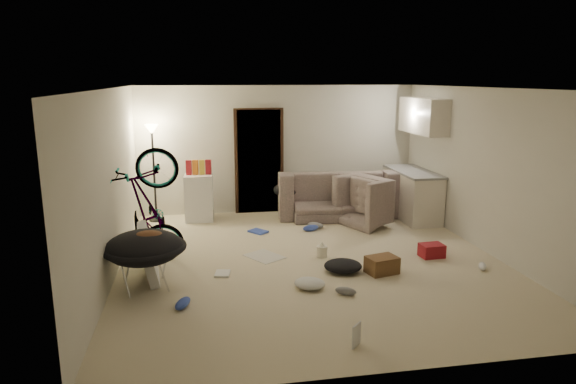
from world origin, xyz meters
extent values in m
cube|color=beige|center=(0.00, 0.00, -0.01)|extent=(5.50, 6.00, 0.02)
cube|color=white|center=(0.00, 0.00, 2.51)|extent=(5.50, 6.00, 0.02)
cube|color=beige|center=(0.00, 3.01, 1.25)|extent=(5.50, 0.02, 2.50)
cube|color=beige|center=(0.00, -3.01, 1.25)|extent=(5.50, 0.02, 2.50)
cube|color=beige|center=(-2.76, 0.00, 1.25)|extent=(0.02, 6.00, 2.50)
cube|color=beige|center=(2.76, 0.00, 1.25)|extent=(0.02, 6.00, 2.50)
cube|color=black|center=(-0.40, 2.97, 1.02)|extent=(0.85, 0.10, 2.04)
cube|color=#321D11|center=(-0.40, 2.94, 1.02)|extent=(0.97, 0.04, 2.10)
cylinder|color=black|center=(-2.40, 2.65, 0.01)|extent=(0.28, 0.28, 0.03)
cylinder|color=black|center=(-2.40, 2.65, 0.85)|extent=(0.04, 0.04, 1.70)
cone|color=#FFE0A5|center=(-2.40, 2.65, 1.72)|extent=(0.24, 0.24, 0.18)
cube|color=silver|center=(2.43, 2.00, 0.44)|extent=(0.60, 1.50, 0.88)
cube|color=gray|center=(2.43, 2.00, 0.90)|extent=(0.64, 1.54, 0.04)
cube|color=silver|center=(2.56, 2.00, 1.95)|extent=(0.38, 1.40, 0.65)
imported|color=#363D35|center=(1.04, 2.45, 0.33)|extent=(2.33, 1.05, 0.66)
imported|color=#363D35|center=(1.63, 1.80, 0.33)|extent=(1.23, 1.29, 0.65)
imported|color=black|center=(-2.30, 0.29, 0.46)|extent=(1.80, 0.90, 1.01)
imported|color=maroon|center=(-0.15, -2.55, 0.01)|extent=(0.29, 0.29, 0.02)
cube|color=white|center=(-1.59, 2.55, 0.44)|extent=(0.55, 0.55, 0.87)
cube|color=maroon|center=(-1.76, 2.55, 1.00)|extent=(0.11, 0.09, 0.30)
cube|color=#BF6017|center=(-1.64, 2.55, 1.00)|extent=(0.12, 0.10, 0.30)
cube|color=gold|center=(-1.52, 2.55, 1.00)|extent=(0.11, 0.08, 0.30)
cube|color=maroon|center=(-1.40, 2.55, 1.00)|extent=(0.12, 0.10, 0.30)
cylinder|color=silver|center=(-2.30, -0.60, 0.25)|extent=(0.70, 0.70, 0.49)
ellipsoid|color=black|center=(-2.30, -0.60, 0.54)|extent=(0.98, 0.98, 0.41)
torus|color=black|center=(-2.30, -0.60, 0.54)|extent=(1.06, 1.06, 0.08)
ellipsoid|color=#4E2D1A|center=(-2.25, -0.63, 0.65)|extent=(0.57, 0.52, 0.22)
ellipsoid|color=black|center=(0.09, 2.45, 0.54)|extent=(0.65, 0.58, 0.28)
cube|color=silver|center=(-2.30, -0.20, 0.33)|extent=(0.35, 1.02, 0.67)
cube|color=brown|center=(0.86, -0.64, 0.12)|extent=(0.47, 0.38, 0.24)
cube|color=maroon|center=(1.83, -0.15, 0.10)|extent=(0.36, 0.27, 0.20)
cylinder|color=#EBE6CC|center=(0.20, 0.14, 0.08)|extent=(0.17, 0.17, 0.17)
cone|color=#EBE6CC|center=(0.20, 0.14, 0.20)|extent=(0.09, 0.09, 0.07)
cube|color=beige|center=(-0.66, 0.30, 0.00)|extent=(0.66, 0.69, 0.01)
cube|color=#324AB5|center=(-0.60, 1.55, 0.02)|extent=(0.37, 0.38, 0.03)
cube|color=silver|center=(-1.32, -0.31, 0.01)|extent=(0.24, 0.29, 0.02)
ellipsoid|color=#324AB5|center=(0.32, 1.47, 0.06)|extent=(0.32, 0.19, 0.11)
ellipsoid|color=slate|center=(0.44, 1.62, 0.06)|extent=(0.32, 0.27, 0.11)
ellipsoid|color=#324AB5|center=(-1.83, -1.28, 0.06)|extent=(0.25, 0.33, 0.11)
ellipsoid|color=slate|center=(0.16, -1.27, 0.05)|extent=(0.29, 0.23, 0.10)
ellipsoid|color=white|center=(2.30, -0.77, 0.05)|extent=(0.21, 0.28, 0.10)
ellipsoid|color=black|center=(0.34, -0.50, 0.08)|extent=(0.60, 0.55, 0.17)
ellipsoid|color=silver|center=(-0.24, -0.98, 0.06)|extent=(0.52, 0.49, 0.12)
camera|label=1|loc=(-1.59, -7.00, 2.64)|focal=32.00mm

